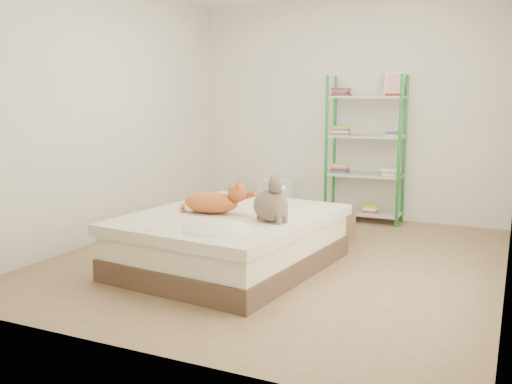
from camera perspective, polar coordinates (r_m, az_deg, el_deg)
The scene contains 7 objects.
room at distance 5.03m, azimuth 2.33°, elevation 7.69°, with size 3.81×4.21×2.61m.
bed at distance 4.94m, azimuth -2.53°, elevation -4.85°, with size 1.66×1.99×0.47m.
orange_cat at distance 4.90m, azimuth -4.52°, elevation -0.79°, with size 0.57×0.31×0.23m, color #D36127, non-canonical shape.
grey_cat at distance 4.55m, azimuth 1.47°, elevation -0.67°, with size 0.27×0.33×0.37m, color #796C59, non-canonical shape.
shelf_unit at distance 6.74m, azimuth 10.93°, elevation 4.27°, with size 0.88×0.36×1.74m.
cardboard_box at distance 5.89m, azimuth 7.03°, elevation -3.14°, with size 0.53×0.52×0.39m.
white_bin at distance 7.16m, azimuth 1.89°, elevation -0.45°, with size 0.45×0.42×0.42m.
Camera 1 is at (1.93, -4.64, 1.47)m, focal length 40.00 mm.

